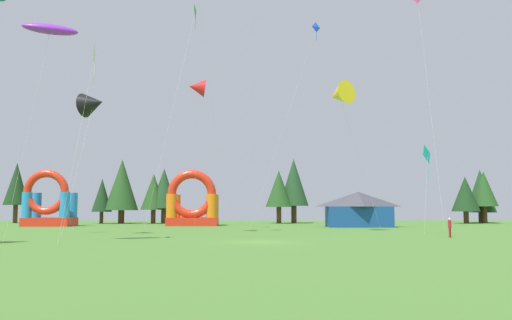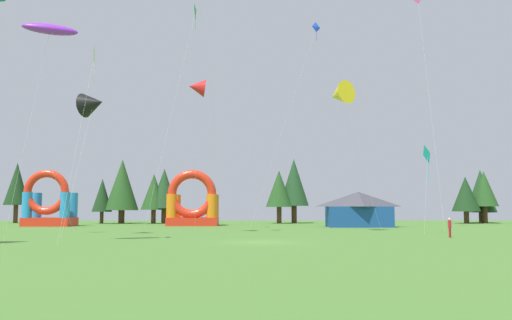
{
  "view_description": "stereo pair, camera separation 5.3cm",
  "coord_description": "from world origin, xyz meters",
  "px_view_note": "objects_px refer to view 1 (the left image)",
  "views": [
    {
      "loc": [
        -1.0,
        -36.3,
        2.36
      ],
      "look_at": [
        0.0,
        13.46,
        6.82
      ],
      "focal_mm": 37.13,
      "sensor_mm": 36.0,
      "label": 1
    },
    {
      "loc": [
        -0.94,
        -36.31,
        2.36
      ],
      "look_at": [
        0.0,
        13.46,
        6.82
      ],
      "focal_mm": 37.13,
      "sensor_mm": 36.0,
      "label": 2
    }
  ],
  "objects_px": {
    "kite_blue_diamond": "(315,31)",
    "kite_black_delta": "(93,104)",
    "person_far_side": "(450,226)",
    "kite_cyan_diamond": "(429,155)",
    "kite_purple_parafoil": "(50,29)",
    "festival_tent": "(359,209)",
    "kite_yellow_delta": "(339,95)",
    "kite_red_delta": "(197,87)",
    "inflatable_red_slide": "(48,206)",
    "kite_white_diamond": "(96,56)",
    "inflatable_blue_arch": "(192,206)",
    "kite_green_diamond": "(196,13)"
  },
  "relations": [
    {
      "from": "kite_purple_parafoil",
      "to": "festival_tent",
      "type": "relative_size",
      "value": 1.99
    },
    {
      "from": "kite_white_diamond",
      "to": "kite_yellow_delta",
      "type": "relative_size",
      "value": 0.93
    },
    {
      "from": "kite_blue_diamond",
      "to": "kite_purple_parafoil",
      "type": "relative_size",
      "value": 1.51
    },
    {
      "from": "kite_yellow_delta",
      "to": "kite_red_delta",
      "type": "xyz_separation_m",
      "value": [
        -13.71,
        -2.49,
        0.08
      ]
    },
    {
      "from": "kite_black_delta",
      "to": "kite_purple_parafoil",
      "type": "xyz_separation_m",
      "value": [
        -0.22,
        -9.66,
        3.2
      ]
    },
    {
      "from": "kite_purple_parafoil",
      "to": "kite_white_diamond",
      "type": "bearing_deg",
      "value": 31.21
    },
    {
      "from": "kite_blue_diamond",
      "to": "person_far_side",
      "type": "distance_m",
      "value": 27.12
    },
    {
      "from": "kite_cyan_diamond",
      "to": "kite_red_delta",
      "type": "xyz_separation_m",
      "value": [
        -21.19,
        0.89,
        6.36
      ]
    },
    {
      "from": "kite_blue_diamond",
      "to": "kite_red_delta",
      "type": "distance_m",
      "value": 16.91
    },
    {
      "from": "inflatable_red_slide",
      "to": "kite_white_diamond",
      "type": "bearing_deg",
      "value": -65.02
    },
    {
      "from": "kite_cyan_diamond",
      "to": "kite_red_delta",
      "type": "bearing_deg",
      "value": 177.59
    },
    {
      "from": "kite_purple_parafoil",
      "to": "festival_tent",
      "type": "bearing_deg",
      "value": 46.93
    },
    {
      "from": "kite_cyan_diamond",
      "to": "kite_red_delta",
      "type": "distance_m",
      "value": 22.15
    },
    {
      "from": "kite_black_delta",
      "to": "person_far_side",
      "type": "height_order",
      "value": "kite_black_delta"
    },
    {
      "from": "kite_yellow_delta",
      "to": "kite_red_delta",
      "type": "height_order",
      "value": "kite_yellow_delta"
    },
    {
      "from": "kite_black_delta",
      "to": "kite_green_diamond",
      "type": "bearing_deg",
      "value": 49.13
    },
    {
      "from": "kite_purple_parafoil",
      "to": "kite_black_delta",
      "type": "bearing_deg",
      "value": 88.72
    },
    {
      "from": "kite_purple_parafoil",
      "to": "festival_tent",
      "type": "height_order",
      "value": "kite_purple_parafoil"
    },
    {
      "from": "kite_blue_diamond",
      "to": "kite_cyan_diamond",
      "type": "bearing_deg",
      "value": -45.57
    },
    {
      "from": "kite_cyan_diamond",
      "to": "festival_tent",
      "type": "height_order",
      "value": "kite_cyan_diamond"
    },
    {
      "from": "kite_green_diamond",
      "to": "kite_purple_parafoil",
      "type": "xyz_separation_m",
      "value": [
        -8.04,
        -18.7,
        -8.27
      ]
    },
    {
      "from": "person_far_side",
      "to": "festival_tent",
      "type": "distance_m",
      "value": 22.63
    },
    {
      "from": "kite_cyan_diamond",
      "to": "festival_tent",
      "type": "distance_m",
      "value": 17.4
    },
    {
      "from": "kite_black_delta",
      "to": "inflatable_blue_arch",
      "type": "relative_size",
      "value": 1.72
    },
    {
      "from": "inflatable_red_slide",
      "to": "festival_tent",
      "type": "bearing_deg",
      "value": -4.81
    },
    {
      "from": "person_far_side",
      "to": "kite_purple_parafoil",
      "type": "bearing_deg",
      "value": -28.65
    },
    {
      "from": "inflatable_red_slide",
      "to": "person_far_side",
      "type": "bearing_deg",
      "value": -32.21
    },
    {
      "from": "kite_black_delta",
      "to": "kite_red_delta",
      "type": "bearing_deg",
      "value": 23.21
    },
    {
      "from": "kite_blue_diamond",
      "to": "kite_yellow_delta",
      "type": "distance_m",
      "value": 10.26
    },
    {
      "from": "kite_green_diamond",
      "to": "kite_red_delta",
      "type": "distance_m",
      "value": 10.67
    },
    {
      "from": "kite_cyan_diamond",
      "to": "kite_yellow_delta",
      "type": "relative_size",
      "value": 0.53
    },
    {
      "from": "inflatable_red_slide",
      "to": "kite_yellow_delta",
      "type": "bearing_deg",
      "value": -25.57
    },
    {
      "from": "kite_yellow_delta",
      "to": "kite_red_delta",
      "type": "bearing_deg",
      "value": -169.72
    },
    {
      "from": "kite_red_delta",
      "to": "kite_cyan_diamond",
      "type": "bearing_deg",
      "value": -2.41
    },
    {
      "from": "kite_blue_diamond",
      "to": "kite_purple_parafoil",
      "type": "height_order",
      "value": "kite_blue_diamond"
    },
    {
      "from": "kite_red_delta",
      "to": "festival_tent",
      "type": "distance_m",
      "value": 26.48
    },
    {
      "from": "kite_blue_diamond",
      "to": "kite_black_delta",
      "type": "height_order",
      "value": "kite_blue_diamond"
    },
    {
      "from": "inflatable_blue_arch",
      "to": "person_far_side",
      "type": "bearing_deg",
      "value": -50.07
    },
    {
      "from": "kite_blue_diamond",
      "to": "kite_black_delta",
      "type": "distance_m",
      "value": 26.13
    },
    {
      "from": "kite_green_diamond",
      "to": "festival_tent",
      "type": "relative_size",
      "value": 3.12
    },
    {
      "from": "kite_blue_diamond",
      "to": "kite_yellow_delta",
      "type": "xyz_separation_m",
      "value": [
        1.49,
        -5.77,
        -8.35
      ]
    },
    {
      "from": "kite_purple_parafoil",
      "to": "festival_tent",
      "type": "distance_m",
      "value": 41.3
    },
    {
      "from": "kite_cyan_diamond",
      "to": "kite_purple_parafoil",
      "type": "relative_size",
      "value": 0.52
    },
    {
      "from": "kite_black_delta",
      "to": "festival_tent",
      "type": "distance_m",
      "value": 34.1
    },
    {
      "from": "kite_red_delta",
      "to": "festival_tent",
      "type": "relative_size",
      "value": 1.92
    },
    {
      "from": "kite_cyan_diamond",
      "to": "inflatable_blue_arch",
      "type": "bearing_deg",
      "value": 137.89
    },
    {
      "from": "kite_cyan_diamond",
      "to": "person_far_side",
      "type": "xyz_separation_m",
      "value": [
        -0.63,
        -6.08,
        -6.2
      ]
    },
    {
      "from": "kite_cyan_diamond",
      "to": "kite_white_diamond",
      "type": "xyz_separation_m",
      "value": [
        -27.26,
        -10.81,
        5.92
      ]
    },
    {
      "from": "kite_red_delta",
      "to": "kite_blue_diamond",
      "type": "bearing_deg",
      "value": 34.06
    },
    {
      "from": "kite_red_delta",
      "to": "person_far_side",
      "type": "height_order",
      "value": "kite_red_delta"
    }
  ]
}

